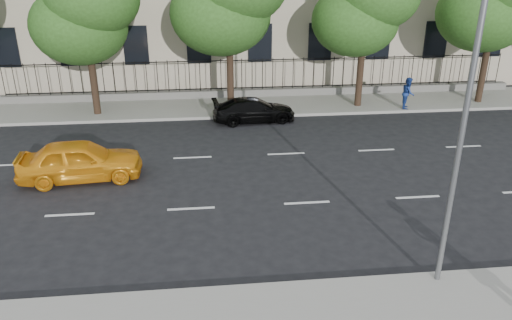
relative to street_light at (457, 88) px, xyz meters
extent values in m
plane|color=black|center=(-2.50, 1.77, -5.15)|extent=(120.00, 120.00, 0.00)
cube|color=gray|center=(-2.50, 15.77, -5.07)|extent=(60.00, 4.00, 0.15)
cube|color=slate|center=(-2.50, 17.47, -4.80)|extent=(30.00, 0.50, 0.40)
cube|color=black|center=(-2.50, 17.47, -4.50)|extent=(28.80, 0.05, 0.05)
cube|color=black|center=(-2.50, 17.47, -2.90)|extent=(28.80, 0.05, 0.05)
cylinder|color=slate|center=(0.00, -0.53, -1.00)|extent=(0.14, 0.14, 8.00)
cylinder|color=#382619|center=(-11.50, 14.97, -3.51)|extent=(0.36, 0.36, 2.97)
ellipsoid|color=#2B521B|center=(-11.90, 15.27, -0.52)|extent=(4.75, 4.75, 3.90)
cylinder|color=#382619|center=(-4.50, 14.97, -3.34)|extent=(0.36, 0.36, 3.32)
ellipsoid|color=#2B521B|center=(-4.90, 15.27, -0.05)|extent=(5.13, 5.13, 4.21)
cylinder|color=#382619|center=(2.50, 14.97, -3.46)|extent=(0.36, 0.36, 3.08)
ellipsoid|color=#2B521B|center=(2.10, 15.27, -0.48)|extent=(4.56, 4.56, 3.74)
cylinder|color=#382619|center=(9.50, 14.97, -3.39)|extent=(0.36, 0.36, 3.22)
ellipsoid|color=#2B521B|center=(9.10, 15.27, -0.22)|extent=(4.94, 4.94, 4.06)
imported|color=orange|center=(-10.65, 7.09, -4.37)|extent=(4.69, 2.23, 1.55)
imported|color=black|center=(-3.43, 13.26, -4.54)|extent=(4.30, 2.04, 1.21)
imported|color=navy|center=(4.98, 14.18, -4.16)|extent=(0.89, 0.99, 1.67)
camera|label=1|loc=(-5.88, -10.80, 3.02)|focal=35.00mm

